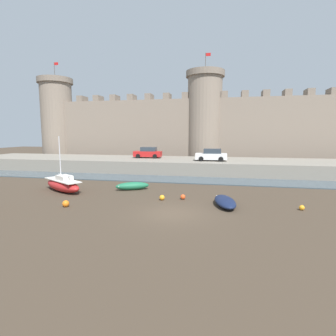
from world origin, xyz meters
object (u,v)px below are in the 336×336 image
object	(u,v)px
rowboat_midflat_left	(132,186)
mooring_buoy_near_shore	(302,208)
car_quay_centre_east	(211,155)
car_quay_west	(148,153)
sailboat_foreground_right	(63,185)
mooring_buoy_mid_mud	(162,198)
rowboat_near_channel_left	(225,201)
mooring_buoy_near_channel	(66,204)
mooring_buoy_off_centre	(183,197)

from	to	relation	value
rowboat_midflat_left	mooring_buoy_near_shore	xyz separation A→B (m)	(13.82, -3.99, -0.21)
car_quay_centre_east	car_quay_west	distance (m)	9.81
sailboat_foreground_right	mooring_buoy_mid_mud	distance (m)	9.85
rowboat_near_channel_left	mooring_buoy_mid_mud	distance (m)	4.98
rowboat_near_channel_left	mooring_buoy_near_shore	size ratio (longest dim) A/B	10.52
rowboat_near_channel_left	mooring_buoy_near_channel	xyz separation A→B (m)	(-11.36, -2.68, -0.09)
rowboat_midflat_left	mooring_buoy_near_channel	bearing A→B (deg)	-112.85
rowboat_near_channel_left	sailboat_foreground_right	bearing A→B (deg)	172.14
rowboat_midflat_left	sailboat_foreground_right	size ratio (longest dim) A/B	0.59
rowboat_midflat_left	mooring_buoy_mid_mud	xyz separation A→B (m)	(3.64, -3.24, -0.18)
rowboat_near_channel_left	rowboat_midflat_left	bearing A→B (deg)	155.48
sailboat_foreground_right	rowboat_midflat_left	bearing A→B (deg)	17.19
car_quay_centre_east	mooring_buoy_near_channel	bearing A→B (deg)	-117.68
mooring_buoy_near_channel	mooring_buoy_mid_mud	bearing A→B (deg)	27.55
mooring_buoy_off_centre	mooring_buoy_near_channel	world-z (taller)	mooring_buoy_near_channel
mooring_buoy_mid_mud	mooring_buoy_off_centre	distance (m)	1.71
rowboat_near_channel_left	mooring_buoy_near_channel	bearing A→B (deg)	-166.74
mooring_buoy_mid_mud	mooring_buoy_off_centre	xyz separation A→B (m)	(1.61, 0.59, -0.01)
mooring_buoy_mid_mud	car_quay_west	world-z (taller)	car_quay_west
mooring_buoy_near_shore	car_quay_west	bearing A→B (deg)	131.73
rowboat_near_channel_left	mooring_buoy_near_shore	distance (m)	5.25
mooring_buoy_near_shore	mooring_buoy_off_centre	xyz separation A→B (m)	(-8.57, 1.34, 0.02)
rowboat_midflat_left	car_quay_west	xyz separation A→B (m)	(-2.58, 14.41, 2.12)
rowboat_midflat_left	sailboat_foreground_right	distance (m)	6.40
mooring_buoy_near_shore	mooring_buoy_off_centre	size ratio (longest dim) A/B	0.89
rowboat_near_channel_left	mooring_buoy_mid_mud	xyz separation A→B (m)	(-4.94, 0.67, -0.12)
mooring_buoy_mid_mud	car_quay_centre_east	distance (m)	15.58
rowboat_midflat_left	mooring_buoy_near_channel	world-z (taller)	rowboat_midflat_left
rowboat_near_channel_left	rowboat_midflat_left	distance (m)	9.43
sailboat_foreground_right	car_quay_centre_east	world-z (taller)	sailboat_foreground_right
rowboat_midflat_left	mooring_buoy_mid_mud	distance (m)	4.88
mooring_buoy_mid_mud	rowboat_near_channel_left	bearing A→B (deg)	-7.77
rowboat_midflat_left	mooring_buoy_near_shore	bearing A→B (deg)	-16.09
mooring_buoy_near_channel	car_quay_centre_east	xyz separation A→B (m)	(9.66, 18.42, 2.26)
car_quay_centre_east	car_quay_west	bearing A→B (deg)	164.73
sailboat_foreground_right	mooring_buoy_mid_mud	size ratio (longest dim) A/B	13.04
car_quay_centre_east	rowboat_midflat_left	bearing A→B (deg)	-120.20
sailboat_foreground_right	mooring_buoy_near_shore	size ratio (longest dim) A/B	15.09
rowboat_near_channel_left	car_quay_west	size ratio (longest dim) A/B	0.92
mooring_buoy_off_centre	rowboat_midflat_left	bearing A→B (deg)	153.24
sailboat_foreground_right	mooring_buoy_near_channel	distance (m)	5.77
mooring_buoy_near_shore	mooring_buoy_mid_mud	size ratio (longest dim) A/B	0.86
mooring_buoy_mid_mud	car_quay_west	xyz separation A→B (m)	(-6.23, 17.65, 2.30)
rowboat_midflat_left	mooring_buoy_near_channel	distance (m)	7.15
rowboat_midflat_left	mooring_buoy_near_shore	size ratio (longest dim) A/B	8.90
mooring_buoy_off_centre	car_quay_west	bearing A→B (deg)	114.67
mooring_buoy_mid_mud	car_quay_centre_east	xyz separation A→B (m)	(3.24, 15.07, 2.30)
rowboat_near_channel_left	rowboat_midflat_left	size ratio (longest dim) A/B	1.18
rowboat_near_channel_left	car_quay_west	world-z (taller)	car_quay_west
rowboat_midflat_left	mooring_buoy_mid_mud	bearing A→B (deg)	-41.65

